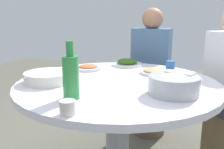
{
  "coord_description": "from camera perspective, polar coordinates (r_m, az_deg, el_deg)",
  "views": [
    {
      "loc": [
        1.38,
        0.47,
        1.14
      ],
      "look_at": [
        0.08,
        -0.01,
        0.81
      ],
      "focal_mm": 39.25,
      "sensor_mm": 36.0,
      "label": 1
    }
  ],
  "objects": [
    {
      "name": "round_dining_table",
      "position": [
        1.55,
        1.31,
        -6.57
      ],
      "size": [
        1.24,
        1.24,
        0.75
      ],
      "color": "#99999E",
      "rests_on": "ground"
    },
    {
      "name": "rice_bowl",
      "position": [
        1.29,
        14.18,
        -2.31
      ],
      "size": [
        0.26,
        0.26,
        0.11
      ],
      "color": "#B2B5BA",
      "rests_on": "round_dining_table"
    },
    {
      "name": "soup_bowl",
      "position": [
        1.53,
        -14.64,
        -0.66
      ],
      "size": [
        0.29,
        0.28,
        0.06
      ],
      "color": "silver",
      "rests_on": "round_dining_table"
    },
    {
      "name": "dish_shrimp",
      "position": [
        1.72,
        10.18,
        0.69
      ],
      "size": [
        0.22,
        0.22,
        0.04
      ],
      "color": "silver",
      "rests_on": "round_dining_table"
    },
    {
      "name": "dish_tofu_braise",
      "position": [
        1.83,
        -5.52,
        1.61
      ],
      "size": [
        0.19,
        0.19,
        0.04
      ],
      "color": "silver",
      "rests_on": "round_dining_table"
    },
    {
      "name": "dish_greens",
      "position": [
        1.98,
        3.57,
        2.73
      ],
      "size": [
        0.24,
        0.24,
        0.06
      ],
      "color": "silver",
      "rests_on": "round_dining_table"
    },
    {
      "name": "green_bottle",
      "position": [
        1.19,
        -9.57,
        -0.32
      ],
      "size": [
        0.08,
        0.08,
        0.28
      ],
      "color": "#2F8B40",
      "rests_on": "round_dining_table"
    },
    {
      "name": "tea_cup_near",
      "position": [
        1.02,
        -10.29,
        -7.6
      ],
      "size": [
        0.07,
        0.07,
        0.06
      ],
      "primitive_type": "cylinder",
      "color": "silver",
      "rests_on": "round_dining_table"
    },
    {
      "name": "tea_cup_far",
      "position": [
        1.91,
        13.43,
        2.24
      ],
      "size": [
        0.07,
        0.07,
        0.06
      ],
      "primitive_type": "cylinder",
      "color": "#2B579B",
      "rests_on": "round_dining_table"
    },
    {
      "name": "stool_for_diner_left",
      "position": [
        2.16,
        24.25,
        -12.81
      ],
      "size": [
        0.31,
        0.31,
        0.45
      ],
      "primitive_type": "cylinder",
      "color": "brown",
      "rests_on": "ground"
    },
    {
      "name": "stool_for_diner_right",
      "position": [
        2.46,
        8.64,
        -8.46
      ],
      "size": [
        0.31,
        0.31,
        0.45
      ],
      "primitive_type": "cylinder",
      "color": "brown",
      "rests_on": "ground"
    },
    {
      "name": "diner_right",
      "position": [
        2.31,
        9.11,
        4.08
      ],
      "size": [
        0.35,
        0.35,
        0.76
      ],
      "color": "#2D333D",
      "rests_on": "stool_for_diner_right"
    }
  ]
}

